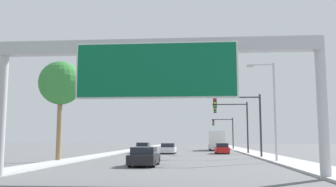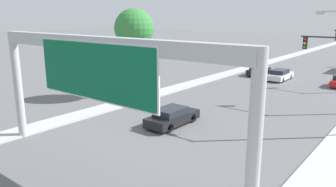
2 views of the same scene
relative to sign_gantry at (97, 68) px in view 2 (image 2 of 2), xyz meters
The scene contains 6 objects.
median_strip_left 43.40m from the sign_gantry, 102.06° to the left, with size 2.00×120.00×0.15m.
sign_gantry is the anchor object (origin of this frame).
car_near_left 31.00m from the sign_gantry, 93.28° to the left, with size 1.89×4.72×1.36m.
car_near_right 9.74m from the sign_gantry, 101.95° to the left, with size 1.85×4.59×1.36m.
car_near_center 32.88m from the sign_gantry, 99.29° to the left, with size 1.76×4.41×1.44m.
palm_tree_background 16.09m from the sign_gantry, 127.62° to the left, with size 3.78×3.78×8.67m.
Camera 2 is at (12.48, 7.73, 8.01)m, focal length 35.00 mm.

